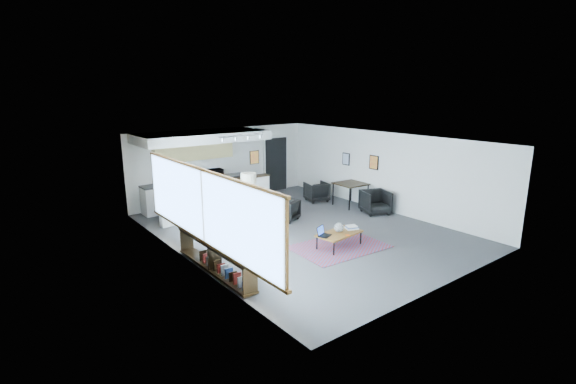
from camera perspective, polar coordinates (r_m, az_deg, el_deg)
room at (r=11.68m, az=1.88°, el=0.83°), size 7.02×9.02×2.62m
window at (r=9.08m, az=-11.50°, el=-2.25°), size 0.10×5.95×1.66m
console at (r=9.39m, az=-9.86°, el=-8.92°), size 0.35×3.00×0.80m
kitchenette at (r=14.11m, az=-11.60°, el=3.13°), size 4.20×1.96×2.60m
doorway at (r=16.54m, az=-1.72°, el=3.89°), size 1.10×0.12×2.15m
track_light at (r=12.91m, az=-6.40°, el=7.52°), size 1.60×0.07×0.15m
wall_art_lower at (r=14.31m, az=11.66°, el=3.98°), size 0.03×0.38×0.48m
wall_art_upper at (r=15.18m, az=7.94°, el=4.50°), size 0.03×0.34×0.44m
kilim_rug at (r=10.86m, az=6.99°, el=-7.43°), size 2.43×1.73×0.01m
coffee_table at (r=10.74m, az=7.05°, el=-5.68°), size 1.25×0.77×0.39m
laptop at (r=10.46m, az=4.76°, el=-5.60°), size 0.41×0.37×0.24m
ceramic_pot at (r=10.73m, az=6.98°, el=-4.84°), size 0.25×0.25×0.25m
book_stack at (r=11.04m, az=8.69°, el=-4.79°), size 0.38×0.34×0.10m
coaster at (r=10.57m, az=8.17°, el=-5.87°), size 0.12×0.12×0.01m
armchair_left at (r=11.52m, az=-4.67°, el=-4.07°), size 0.98×0.95×0.79m
armchair_right at (r=12.81m, az=-0.31°, el=-2.35°), size 0.89×0.87×0.71m
floor_lamp at (r=12.13m, az=-5.42°, el=1.63°), size 0.59×0.59×1.58m
dining_table at (r=14.51m, az=8.56°, el=0.94°), size 1.00×1.00×0.80m
dining_chair_near at (r=13.81m, az=11.87°, el=-1.45°), size 0.88×0.86×0.72m
dining_chair_far at (r=15.07m, az=3.93°, el=-0.03°), size 0.76×0.73×0.65m
microwave at (r=14.84m, az=-9.99°, el=2.67°), size 0.54×0.31×0.36m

